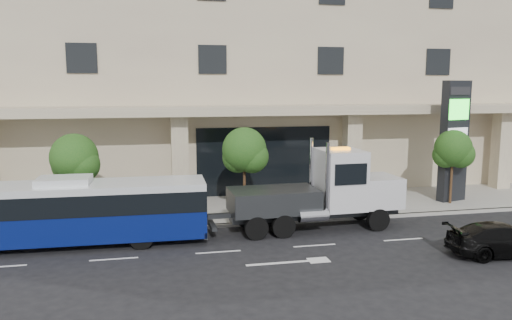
{
  "coord_description": "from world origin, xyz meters",
  "views": [
    {
      "loc": [
        -6.41,
        -20.44,
        6.54
      ],
      "look_at": [
        -1.74,
        2.0,
        3.12
      ],
      "focal_mm": 35.0,
      "sensor_mm": 36.0,
      "label": 1
    }
  ],
  "objects_px": {
    "city_bus": "(66,211)",
    "signage_pylon": "(454,141)",
    "tow_truck": "(323,192)",
    "black_sedan": "(503,239)"
  },
  "relations": [
    {
      "from": "city_bus",
      "to": "signage_pylon",
      "type": "bearing_deg",
      "value": 11.43
    },
    {
      "from": "tow_truck",
      "to": "black_sedan",
      "type": "xyz_separation_m",
      "value": [
        5.62,
        -4.97,
        -1.06
      ]
    },
    {
      "from": "signage_pylon",
      "to": "tow_truck",
      "type": "bearing_deg",
      "value": -174.11
    },
    {
      "from": "tow_truck",
      "to": "signage_pylon",
      "type": "relative_size",
      "value": 1.35
    },
    {
      "from": "city_bus",
      "to": "black_sedan",
      "type": "distance_m",
      "value": 17.45
    },
    {
      "from": "city_bus",
      "to": "tow_truck",
      "type": "distance_m",
      "value": 11.18
    },
    {
      "from": "city_bus",
      "to": "signage_pylon",
      "type": "height_order",
      "value": "signage_pylon"
    },
    {
      "from": "city_bus",
      "to": "black_sedan",
      "type": "relative_size",
      "value": 2.61
    },
    {
      "from": "tow_truck",
      "to": "city_bus",
      "type": "bearing_deg",
      "value": 179.7
    },
    {
      "from": "black_sedan",
      "to": "signage_pylon",
      "type": "distance_m",
      "value": 9.34
    }
  ]
}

